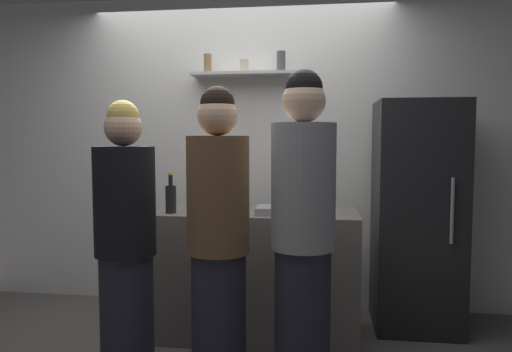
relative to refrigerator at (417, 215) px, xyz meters
The scene contains 12 objects.
back_wall_assembly 1.51m from the refrigerator, 163.89° to the left, with size 4.80×0.32×2.60m.
refrigerator is the anchor object (origin of this frame).
counter 1.27m from the refrigerator, 165.44° to the right, with size 1.43×0.61×0.90m, color #66605B.
baking_pan 1.06m from the refrigerator, 156.90° to the right, with size 0.34×0.24×0.05m, color gray.
utensil_holder 1.34m from the refrigerator, behind, with size 0.09×0.09×0.22m.
wine_bottle_pale_glass 1.47m from the refrigerator, 166.05° to the right, with size 0.07×0.07×0.32m.
wine_bottle_dark_glass 1.81m from the refrigerator, 164.64° to the right, with size 0.07×0.07×0.28m.
wine_bottle_amber_glass 0.88m from the refrigerator, 168.87° to the right, with size 0.07×0.07×0.31m.
water_bottle_plastic 1.59m from the refrigerator, 168.25° to the right, with size 0.09×0.09×0.21m.
person_grey_hoodie 1.40m from the refrigerator, 125.07° to the right, with size 0.34×0.34×1.77m.
person_brown_jacket 1.70m from the refrigerator, 137.93° to the right, with size 0.34×0.34×1.69m.
person_blonde 2.12m from the refrigerator, 147.86° to the right, with size 0.34×0.34×1.63m.
Camera 1 is at (0.66, -2.81, 1.41)m, focal length 33.71 mm.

